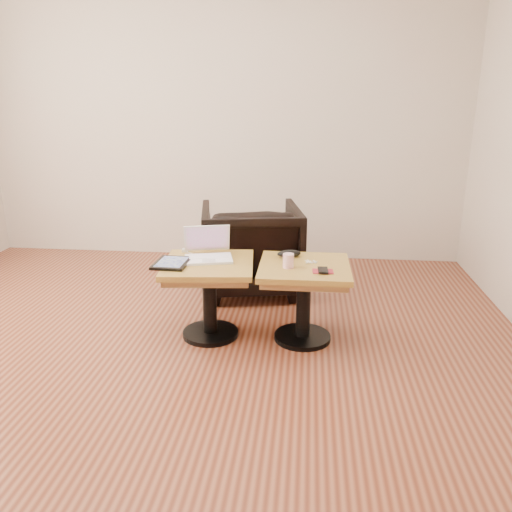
# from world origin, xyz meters

# --- Properties ---
(room_shell) EXTENTS (4.52, 4.52, 2.71)m
(room_shell) POSITION_xyz_m (0.00, 0.00, 1.35)
(room_shell) COLOR #5B2819
(room_shell) RESTS_ON ground
(side_table_left) EXTENTS (0.60, 0.60, 0.50)m
(side_table_left) POSITION_xyz_m (0.22, 0.47, 0.38)
(side_table_left) COLOR black
(side_table_left) RESTS_ON ground
(side_table_right) EXTENTS (0.55, 0.55, 0.50)m
(side_table_right) POSITION_xyz_m (0.82, 0.48, 0.38)
(side_table_right) COLOR black
(side_table_right) RESTS_ON ground
(laptop) EXTENTS (0.36, 0.35, 0.20)m
(laptop) POSITION_xyz_m (0.20, 0.56, 0.54)
(laptop) COLOR white
(laptop) RESTS_ON side_table_left
(tablet) EXTENTS (0.21, 0.26, 0.02)m
(tablet) POSITION_xyz_m (0.01, 0.40, 0.51)
(tablet) COLOR black
(tablet) RESTS_ON side_table_left
(charging_adapter) EXTENTS (0.04, 0.04, 0.02)m
(charging_adapter) POSITION_xyz_m (0.03, 0.67, 0.51)
(charging_adapter) COLOR white
(charging_adapter) RESTS_ON side_table_left
(glasses_case) EXTENTS (0.17, 0.11, 0.05)m
(glasses_case) POSITION_xyz_m (0.72, 0.63, 0.53)
(glasses_case) COLOR black
(glasses_case) RESTS_ON side_table_right
(striped_cup) EXTENTS (0.08, 0.08, 0.09)m
(striped_cup) POSITION_xyz_m (0.72, 0.42, 0.54)
(striped_cup) COLOR #D86575
(striped_cup) RESTS_ON side_table_right
(earbuds_tangle) EXTENTS (0.08, 0.05, 0.01)m
(earbuds_tangle) POSITION_xyz_m (0.86, 0.53, 0.51)
(earbuds_tangle) COLOR white
(earbuds_tangle) RESTS_ON side_table_right
(phone_on_sleeve) EXTENTS (0.13, 0.11, 0.01)m
(phone_on_sleeve) POSITION_xyz_m (0.93, 0.36, 0.51)
(phone_on_sleeve) COLOR maroon
(phone_on_sleeve) RESTS_ON side_table_right
(armchair) EXTENTS (0.88, 0.90, 0.70)m
(armchair) POSITION_xyz_m (0.39, 1.32, 0.35)
(armchair) COLOR black
(armchair) RESTS_ON ground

